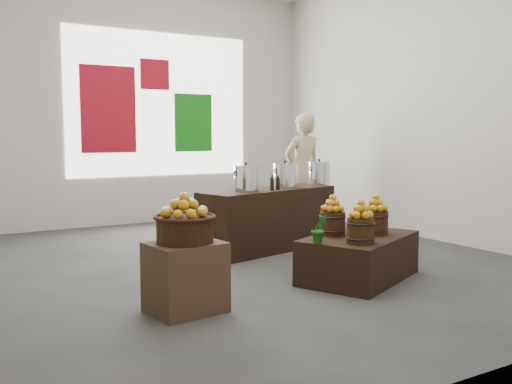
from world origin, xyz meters
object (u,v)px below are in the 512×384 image
wicker_basket (185,230)px  display_table (359,257)px  crate (186,277)px  stock_pot_center (285,176)px  shopper (303,171)px  stock_pot_right (319,173)px  stock_pot_left (246,179)px  counter (268,219)px

wicker_basket → display_table: 2.06m
display_table → crate: bearing=158.3°
stock_pot_center → shopper: bearing=45.9°
crate → stock_pot_right: 3.71m
stock_pot_center → shopper: (1.09, 1.13, -0.03)m
crate → stock_pot_left: size_ratio=1.98×
stock_pot_left → shopper: (1.78, 1.29, -0.03)m
counter → stock_pot_right: stock_pot_right is taller
display_table → stock_pot_right: 2.35m
shopper → crate: bearing=41.1°
display_table → wicker_basket: bearing=158.3°
display_table → shopper: size_ratio=0.72×
shopper → wicker_basket: bearing=41.1°
crate → wicker_basket: (0.00, 0.00, 0.41)m
counter → stock_pot_right: 1.16m
shopper → display_table: bearing=63.8°
display_table → stock_pot_right: bearing=39.3°
wicker_basket → stock_pot_right: size_ratio=1.59×
stock_pot_center → stock_pot_right: bearing=13.3°
counter → stock_pot_left: bearing=-180.0°
stock_pot_left → stock_pot_center: same height
stock_pot_left → stock_pot_center: bearing=13.3°
wicker_basket → stock_pot_right: stock_pot_right is taller
wicker_basket → stock_pot_right: (2.99, 2.11, 0.24)m
stock_pot_left → stock_pot_right: same height
crate → display_table: (2.00, 0.10, -0.07)m
crate → stock_pot_left: bearing=47.9°
counter → stock_pot_center: (0.30, 0.07, 0.55)m
crate → stock_pot_center: bearing=40.2°
crate → stock_pot_center: size_ratio=1.98×
stock_pot_right → shopper: bearing=67.3°
stock_pot_center → crate: bearing=-139.8°
display_table → stock_pot_left: size_ratio=4.38×
crate → stock_pot_right: bearing=35.2°
display_table → shopper: (1.39, 2.97, 0.69)m
crate → shopper: size_ratio=0.33×
wicker_basket → counter: bearing=43.2°
wicker_basket → stock_pot_left: (1.61, 1.78, 0.24)m
stock_pot_left → stock_pot_center: (0.69, 0.16, 0.00)m
display_table → stock_pot_center: bearing=56.3°
stock_pot_center → stock_pot_right: same height
stock_pot_center → display_table: bearing=-99.2°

